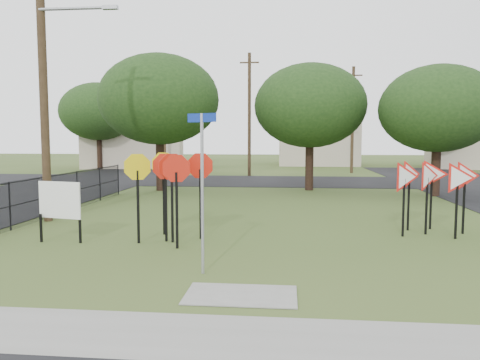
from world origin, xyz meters
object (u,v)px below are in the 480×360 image
object	(u,v)px
info_board	(60,202)
yield_sign_cluster	(432,179)
street_name_sign	(202,184)
stop_sign_cluster	(169,176)

from	to	relation	value
info_board	yield_sign_cluster	bearing A→B (deg)	12.14
street_name_sign	info_board	bearing A→B (deg)	150.36
stop_sign_cluster	street_name_sign	bearing A→B (deg)	-63.79
stop_sign_cluster	yield_sign_cluster	size ratio (longest dim) A/B	0.88
street_name_sign	info_board	xyz separation A→B (m)	(-4.35, 2.48, -0.79)
stop_sign_cluster	yield_sign_cluster	world-z (taller)	stop_sign_cluster
street_name_sign	stop_sign_cluster	bearing A→B (deg)	116.21
street_name_sign	info_board	size ratio (longest dim) A/B	2.00
yield_sign_cluster	stop_sign_cluster	bearing A→B (deg)	-166.66
street_name_sign	yield_sign_cluster	distance (m)	7.61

